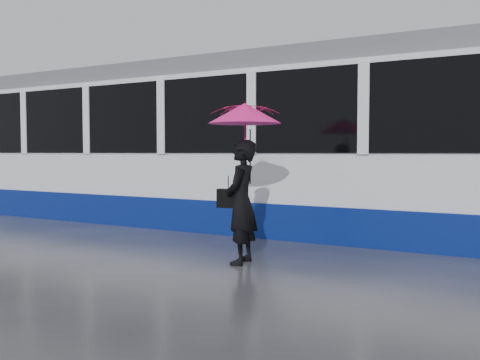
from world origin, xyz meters
The scene contains 6 objects.
ground centered at (0.00, 0.00, 0.00)m, with size 90.00×90.00×0.00m, color #29292E.
rails centered at (0.00, 2.50, 0.01)m, with size 34.00×1.51×0.02m.
tram centered at (-1.05, 2.50, 1.64)m, with size 26.00×2.56×3.35m.
woman centered at (1.39, -0.74, 0.84)m, with size 0.61×0.40×1.68m, color black.
umbrella centered at (1.44, -0.74, 1.84)m, with size 1.16×1.16×1.13m.
handbag centered at (1.17, -0.72, 0.88)m, with size 0.32×0.19×0.44m.
Camera 1 is at (4.96, -6.99, 1.52)m, focal length 40.00 mm.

